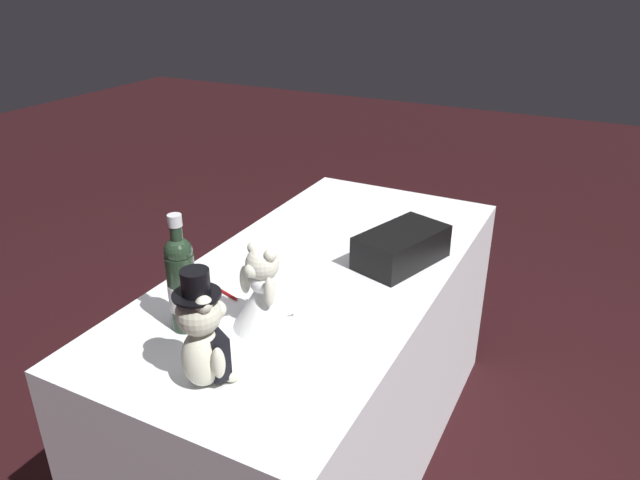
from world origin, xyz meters
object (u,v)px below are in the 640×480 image
object	(u,v)px
teddy_bear_groom	(204,336)
gift_case_black	(401,247)
champagne_bottle	(182,282)
signing_pen	(224,292)
teddy_bear_bride	(268,290)

from	to	relation	value
teddy_bear_groom	gift_case_black	world-z (taller)	teddy_bear_groom
champagne_bottle	gift_case_black	size ratio (longest dim) A/B	0.94
champagne_bottle	signing_pen	world-z (taller)	champagne_bottle
teddy_bear_bride	gift_case_black	distance (m)	0.55
teddy_bear_bride	champagne_bottle	xyz separation A→B (m)	(0.12, -0.19, 0.03)
teddy_bear_bride	signing_pen	distance (m)	0.24
teddy_bear_groom	teddy_bear_bride	size ratio (longest dim) A/B	1.24
teddy_bear_bride	signing_pen	size ratio (longest dim) A/B	1.74
teddy_bear_groom	gift_case_black	xyz separation A→B (m)	(-0.79, 0.19, -0.07)
signing_pen	gift_case_black	xyz separation A→B (m)	(-0.43, 0.40, 0.05)
teddy_bear_groom	champagne_bottle	bearing A→B (deg)	-129.68
teddy_bear_bride	champagne_bottle	size ratio (longest dim) A/B	0.73
gift_case_black	champagne_bottle	bearing A→B (deg)	-31.33
teddy_bear_groom	champagne_bottle	world-z (taller)	champagne_bottle
teddy_bear_bride	gift_case_black	size ratio (longest dim) A/B	0.69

